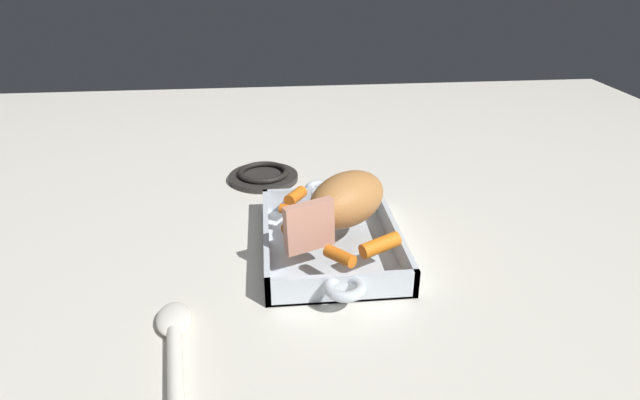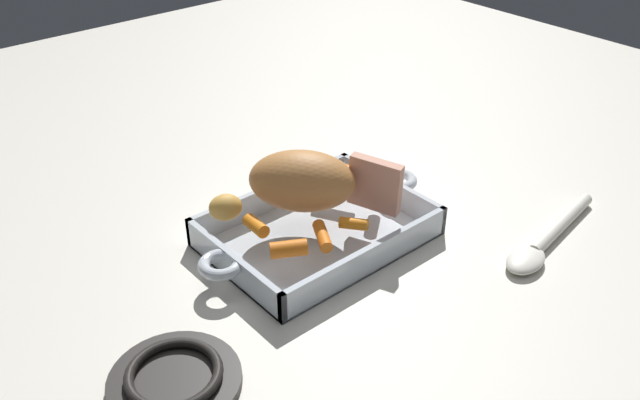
% 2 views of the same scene
% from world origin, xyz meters
% --- Properties ---
extents(ground_plane, '(2.29, 2.29, 0.00)m').
position_xyz_m(ground_plane, '(0.00, 0.00, 0.00)').
color(ground_plane, silver).
extents(roasting_dish, '(0.40, 0.23, 0.05)m').
position_xyz_m(roasting_dish, '(0.00, 0.00, 0.02)').
color(roasting_dish, silver).
rests_on(roasting_dish, ground_plane).
extents(pork_roast, '(0.17, 0.18, 0.09)m').
position_xyz_m(pork_roast, '(0.01, -0.03, 0.09)').
color(pork_roast, '#B7773E').
rests_on(pork_roast, roasting_dish).
extents(roast_slice_outer, '(0.04, 0.08, 0.08)m').
position_xyz_m(roast_slice_outer, '(-0.07, 0.04, 0.09)').
color(roast_slice_outer, tan).
rests_on(roast_slice_outer, roasting_dish).
extents(baby_carrot_long, '(0.05, 0.07, 0.03)m').
position_xyz_m(baby_carrot_long, '(-0.09, -0.07, 0.06)').
color(baby_carrot_long, orange).
rests_on(baby_carrot_long, roasting_dish).
extents(baby_carrot_northeast, '(0.05, 0.05, 0.02)m').
position_xyz_m(baby_carrot_northeast, '(0.10, 0.05, 0.06)').
color(baby_carrot_northeast, orange).
rests_on(baby_carrot_northeast, roasting_dish).
extents(baby_carrot_center_left, '(0.04, 0.06, 0.02)m').
position_xyz_m(baby_carrot_center_left, '(0.04, 0.06, 0.05)').
color(baby_carrot_center_left, orange).
rests_on(baby_carrot_center_left, roasting_dish).
extents(baby_carrot_center_right, '(0.04, 0.04, 0.02)m').
position_xyz_m(baby_carrot_center_right, '(-0.01, 0.06, 0.05)').
color(baby_carrot_center_right, orange).
rests_on(baby_carrot_center_right, roasting_dish).
extents(baby_carrot_short, '(0.05, 0.05, 0.02)m').
position_xyz_m(baby_carrot_short, '(-0.12, 0.00, 0.06)').
color(baby_carrot_short, orange).
rests_on(baby_carrot_short, roasting_dish).
extents(baby_carrot_northwest, '(0.02, 0.05, 0.02)m').
position_xyz_m(baby_carrot_northwest, '(0.09, -0.02, 0.06)').
color(baby_carrot_northwest, orange).
rests_on(baby_carrot_northwest, roasting_dish).
extents(potato_corner, '(0.06, 0.05, 0.04)m').
position_xyz_m(potato_corner, '(0.11, -0.07, 0.07)').
color(potato_corner, gold).
rests_on(potato_corner, roasting_dish).
extents(stove_burner_rear, '(0.15, 0.15, 0.02)m').
position_xyz_m(stove_burner_rear, '(0.31, 0.11, 0.01)').
color(stove_burner_rear, '#282623').
rests_on(stove_burner_rear, ground_plane).
extents(serving_spoon, '(0.25, 0.07, 0.02)m').
position_xyz_m(serving_spoon, '(-0.24, 0.23, 0.01)').
color(serving_spoon, white).
rests_on(serving_spoon, ground_plane).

